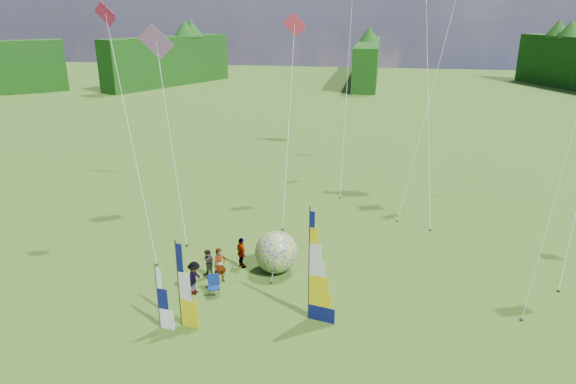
% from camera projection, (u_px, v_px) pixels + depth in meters
% --- Properties ---
extents(ground, '(220.00, 220.00, 0.00)m').
position_uv_depth(ground, '(295.00, 357.00, 20.38)').
color(ground, '#364F11').
rests_on(ground, ground).
extents(treeline_ring, '(210.00, 210.00, 8.00)m').
position_uv_depth(treeline_ring, '(296.00, 267.00, 19.04)').
color(treeline_ring, '#153A11').
rests_on(treeline_ring, ground).
extents(feather_banner_main, '(1.38, 0.39, 5.17)m').
position_uv_depth(feather_banner_main, '(309.00, 267.00, 22.07)').
color(feather_banner_main, '#0B1251').
rests_on(feather_banner_main, ground).
extents(side_banner_left, '(1.08, 0.33, 3.95)m').
position_uv_depth(side_banner_left, '(179.00, 285.00, 21.79)').
color(side_banner_left, yellow).
rests_on(side_banner_left, ground).
extents(side_banner_far, '(0.89, 0.18, 2.94)m').
position_uv_depth(side_banner_far, '(158.00, 298.00, 21.74)').
color(side_banner_far, white).
rests_on(side_banner_far, ground).
extents(bol_inflatable, '(2.31, 2.31, 2.23)m').
position_uv_depth(bol_inflatable, '(276.00, 252.00, 26.70)').
color(bol_inflatable, navy).
rests_on(bol_inflatable, ground).
extents(spectator_a, '(0.79, 0.79, 1.85)m').
position_uv_depth(spectator_a, '(220.00, 266.00, 25.69)').
color(spectator_a, '#66594C').
rests_on(spectator_a, ground).
extents(spectator_b, '(0.81, 0.65, 1.50)m').
position_uv_depth(spectator_b, '(208.00, 264.00, 26.24)').
color(spectator_b, '#66594C').
rests_on(spectator_b, ground).
extents(spectator_c, '(0.45, 1.11, 1.69)m').
position_uv_depth(spectator_c, '(195.00, 278.00, 24.66)').
color(spectator_c, '#66594C').
rests_on(spectator_c, ground).
extents(spectator_d, '(0.94, 1.03, 1.70)m').
position_uv_depth(spectator_d, '(241.00, 253.00, 27.20)').
color(spectator_d, '#66594C').
rests_on(spectator_d, ground).
extents(camp_chair, '(0.76, 0.76, 1.04)m').
position_uv_depth(camp_chair, '(214.00, 286.00, 24.59)').
color(camp_chair, '#091D4C').
rests_on(camp_chair, ground).
extents(kite_whale, '(9.63, 16.13, 19.29)m').
position_uv_depth(kite_whale, '(429.00, 63.00, 34.74)').
color(kite_whale, black).
rests_on(kite_whale, ground).
extents(kite_rainbow_delta, '(9.53, 12.14, 12.99)m').
position_uv_depth(kite_rainbow_delta, '(169.00, 123.00, 31.42)').
color(kite_rainbow_delta, '#E25339').
rests_on(kite_rainbow_delta, ground).
extents(kite_parafoil, '(8.23, 10.21, 15.16)m').
position_uv_depth(kite_parafoil, '(569.00, 140.00, 22.65)').
color(kite_parafoil, '#B2142E').
rests_on(kite_parafoil, ground).
extents(small_kite_red, '(4.73, 10.76, 13.41)m').
position_uv_depth(small_kite_red, '(289.00, 112.00, 33.44)').
color(small_kite_red, '#E12C4D').
rests_on(small_kite_red, ground).
extents(small_kite_orange, '(9.29, 10.93, 17.27)m').
position_uv_depth(small_kite_orange, '(433.00, 81.00, 33.35)').
color(small_kite_orange, orange).
rests_on(small_kite_orange, ground).
extents(small_kite_pink, '(7.30, 8.07, 13.97)m').
position_uv_depth(small_kite_pink, '(130.00, 127.00, 28.00)').
color(small_kite_pink, '#C82050').
rests_on(small_kite_pink, ground).
extents(small_kite_green, '(6.34, 11.39, 17.08)m').
position_uv_depth(small_kite_green, '(348.00, 72.00, 38.89)').
color(small_kite_green, green).
rests_on(small_kite_green, ground).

